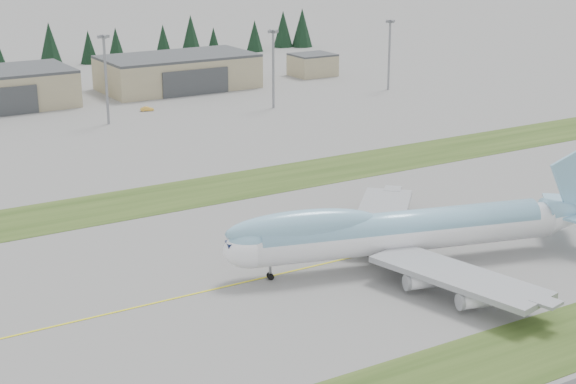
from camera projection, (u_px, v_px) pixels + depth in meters
ground at (311, 267)px, 138.73m from camera, size 7000.00×7000.00×0.00m
grass_strip_near at (479, 368)px, 107.68m from camera, size 400.00×14.00×0.08m
grass_strip_far at (190, 194)px, 175.51m from camera, size 400.00×18.00×0.08m
taxiway_line_main at (311, 267)px, 138.73m from camera, size 400.00×0.40×0.02m
boeing_747_freighter at (403, 230)px, 138.04m from camera, size 65.77×54.82×17.31m
hangar_right at (178, 72)px, 281.84m from camera, size 48.00×26.60×10.80m
control_shed at (313, 65)px, 305.42m from camera, size 14.00×12.00×7.60m
floodlight_masts at (144, 63)px, 233.31m from camera, size 196.49×8.85×23.55m
service_vehicle_b at (147, 111)px, 250.47m from camera, size 3.99×2.33×1.24m
service_vehicle_c at (230, 89)px, 281.94m from camera, size 3.07×4.80×1.29m
conifer_belt at (2, 52)px, 311.99m from camera, size 272.93×14.65×16.62m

